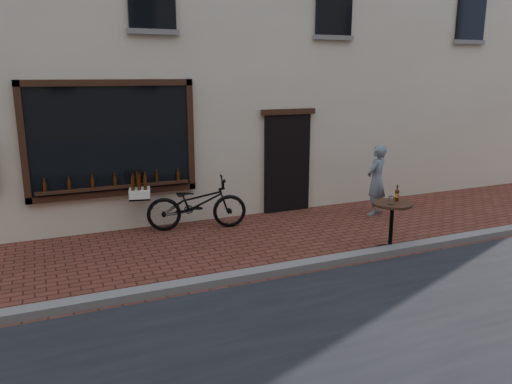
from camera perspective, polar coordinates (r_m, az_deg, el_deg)
name	(u,v)px	position (r m, az deg, el deg)	size (l,w,h in m)	color
ground	(278,279)	(7.79, 2.56, -9.90)	(90.00, 90.00, 0.00)	#5A2A1D
kerb	(273,271)	(7.93, 1.92, -8.98)	(90.00, 0.25, 0.12)	slate
cargo_bicycle	(195,203)	(10.10, -7.01, -1.27)	(2.39, 1.11, 1.12)	black
bistro_table	(392,217)	(9.09, 15.27, -2.72)	(0.69, 0.69, 1.18)	black
pedestrian	(376,180)	(11.32, 13.60, 1.32)	(0.57, 0.38, 1.57)	slate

